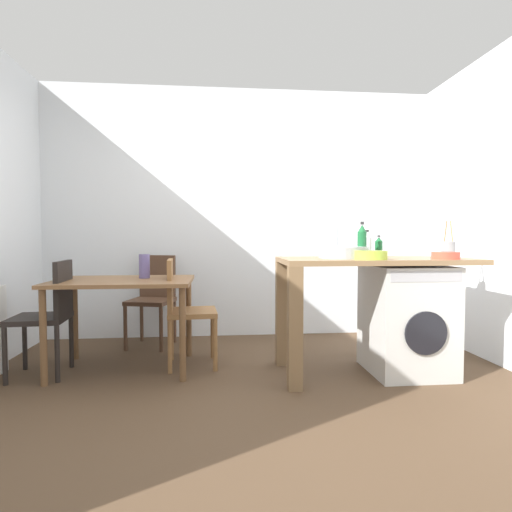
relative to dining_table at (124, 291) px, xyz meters
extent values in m
plane|color=#4C3826|center=(1.03, -0.63, -0.64)|extent=(5.46, 5.46, 0.00)
cube|color=silver|center=(1.03, 1.12, 0.71)|extent=(4.60, 0.10, 2.70)
cube|color=brown|center=(0.00, 0.00, 0.08)|extent=(1.10, 0.76, 0.03)
cylinder|color=brown|center=(-0.50, -0.33, -0.29)|extent=(0.05, 0.05, 0.71)
cylinder|color=brown|center=(0.50, -0.33, -0.29)|extent=(0.05, 0.05, 0.71)
cylinder|color=brown|center=(-0.50, 0.33, -0.29)|extent=(0.05, 0.05, 0.71)
cylinder|color=brown|center=(0.50, 0.33, -0.29)|extent=(0.05, 0.05, 0.71)
cube|color=black|center=(-0.62, -0.10, -0.19)|extent=(0.43, 0.43, 0.04)
cube|color=black|center=(-0.44, -0.09, 0.03)|extent=(0.06, 0.38, 0.45)
cylinder|color=black|center=(-0.79, -0.29, -0.42)|extent=(0.04, 0.04, 0.45)
cylinder|color=black|center=(-0.81, 0.07, -0.42)|extent=(0.04, 0.04, 0.45)
cylinder|color=black|center=(-0.43, -0.27, -0.42)|extent=(0.04, 0.04, 0.45)
cylinder|color=black|center=(-0.45, 0.09, -0.42)|extent=(0.04, 0.04, 0.45)
cube|color=olive|center=(0.55, 0.05, -0.19)|extent=(0.43, 0.43, 0.04)
cube|color=olive|center=(0.37, 0.04, 0.03)|extent=(0.06, 0.38, 0.45)
cylinder|color=olive|center=(0.72, 0.24, -0.42)|extent=(0.04, 0.04, 0.45)
cylinder|color=olive|center=(0.74, -0.12, -0.42)|extent=(0.04, 0.04, 0.45)
cylinder|color=olive|center=(0.36, 0.22, -0.42)|extent=(0.04, 0.04, 0.45)
cylinder|color=olive|center=(0.38, -0.14, -0.42)|extent=(0.04, 0.04, 0.45)
cube|color=#4C3323|center=(0.10, 0.70, -0.19)|extent=(0.49, 0.49, 0.04)
cube|color=#4C3323|center=(0.14, 0.87, 0.03)|extent=(0.38, 0.13, 0.45)
cylinder|color=#4C3323|center=(0.23, 0.48, -0.42)|extent=(0.04, 0.04, 0.45)
cylinder|color=#4C3323|center=(-0.12, 0.57, -0.42)|extent=(0.04, 0.04, 0.45)
cylinder|color=#4C3323|center=(0.32, 0.83, -0.42)|extent=(0.04, 0.04, 0.45)
cylinder|color=#4C3323|center=(-0.03, 0.92, -0.42)|extent=(0.04, 0.04, 0.45)
cube|color=olive|center=(2.01, -0.29, 0.26)|extent=(1.50, 0.68, 0.04)
cube|color=brown|center=(1.31, -0.58, -0.20)|extent=(0.10, 0.10, 0.88)
cube|color=brown|center=(1.31, 0.00, -0.20)|extent=(0.10, 0.10, 0.88)
cube|color=silver|center=(2.27, -0.29, -0.21)|extent=(0.60, 0.60, 0.86)
cylinder|color=black|center=(2.27, -0.59, -0.26)|extent=(0.32, 0.02, 0.32)
cube|color=#B2B2B7|center=(2.27, -0.59, 0.16)|extent=(0.54, 0.01, 0.08)
cylinder|color=#9EA0A5|center=(1.74, -0.29, 0.32)|extent=(0.38, 0.38, 0.09)
cylinder|color=#B2B2B7|center=(1.74, -0.11, 0.42)|extent=(0.02, 0.02, 0.28)
cylinder|color=#19592D|center=(1.93, -0.19, 0.38)|extent=(0.07, 0.07, 0.21)
cone|color=#19592D|center=(1.93, -0.19, 0.51)|extent=(0.07, 0.07, 0.06)
cylinder|color=#262626|center=(1.93, -0.19, 0.56)|extent=(0.03, 0.03, 0.02)
cylinder|color=silver|center=(2.03, -0.03, 0.36)|extent=(0.08, 0.08, 0.16)
cone|color=silver|center=(2.03, -0.03, 0.46)|extent=(0.07, 0.07, 0.05)
cylinder|color=#262626|center=(2.03, -0.03, 0.49)|extent=(0.03, 0.03, 0.02)
cylinder|color=#19592D|center=(2.13, -0.04, 0.34)|extent=(0.06, 0.06, 0.13)
cone|color=#19592D|center=(2.13, -0.04, 0.42)|extent=(0.06, 0.06, 0.04)
cylinder|color=#262626|center=(2.13, -0.04, 0.45)|extent=(0.03, 0.03, 0.01)
cylinder|color=#A8C63D|center=(1.89, -0.49, 0.31)|extent=(0.24, 0.24, 0.07)
cylinder|color=olive|center=(1.89, -0.49, 0.33)|extent=(0.19, 0.19, 0.03)
cylinder|color=gray|center=(2.64, -0.24, 0.34)|extent=(0.11, 0.11, 0.13)
cylinder|color=#99724C|center=(2.62, -0.23, 0.49)|extent=(0.01, 0.04, 0.18)
cylinder|color=#99724C|center=(2.66, -0.25, 0.49)|extent=(0.01, 0.05, 0.18)
cylinder|color=#D84C38|center=(2.46, -0.51, 0.30)|extent=(0.20, 0.20, 0.05)
cylinder|color=maroon|center=(2.46, -0.51, 0.32)|extent=(0.16, 0.16, 0.03)
cylinder|color=slate|center=(0.15, 0.10, 0.20)|extent=(0.09, 0.09, 0.20)
cube|color=#B2B2B7|center=(1.96, -0.39, 0.28)|extent=(0.15, 0.06, 0.01)
cube|color=#262628|center=(1.96, -0.39, 0.28)|extent=(0.15, 0.06, 0.01)
camera|label=1|loc=(0.76, -3.37, 0.44)|focal=28.42mm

